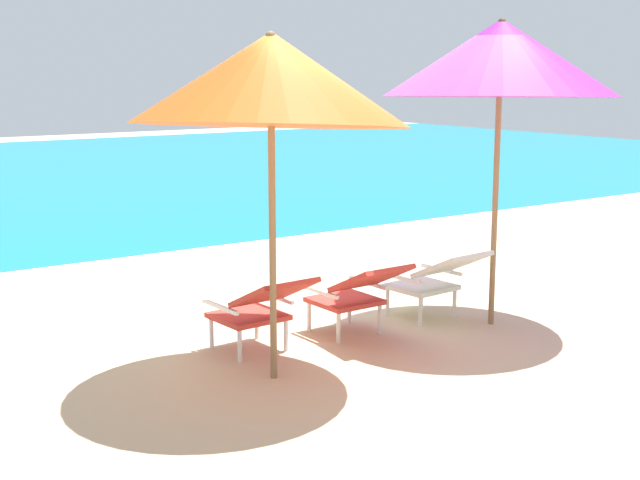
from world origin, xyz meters
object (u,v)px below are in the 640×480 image
lounge_chair_right (435,277)px  lounge_chair_center (357,291)px  lounge_chair_left (260,306)px  beach_umbrella_left (271,79)px  beach_umbrella_right (501,58)px

lounge_chair_right → lounge_chair_center: bearing=-179.6°
lounge_chair_left → lounge_chair_center: (0.91, -0.05, 0.00)m
lounge_chair_center → lounge_chair_right: bearing=0.4°
lounge_chair_right → beach_umbrella_left: beach_umbrella_left is taller
lounge_chair_left → lounge_chair_right: size_ratio=0.99×
lounge_chair_center → lounge_chair_right: same height
lounge_chair_right → beach_umbrella_left: bearing=-167.0°
lounge_chair_center → beach_umbrella_right: (1.23, -0.35, 1.91)m
lounge_chair_left → beach_umbrella_right: beach_umbrella_right is taller
beach_umbrella_right → lounge_chair_center: bearing=163.9°
lounge_chair_center → lounge_chair_right: size_ratio=0.97×
lounge_chair_right → beach_umbrella_right: 1.97m
lounge_chair_left → beach_umbrella_right: (2.14, -0.40, 1.91)m
lounge_chair_right → beach_umbrella_left: (-1.98, -0.46, 1.75)m
lounge_chair_right → beach_umbrella_right: beach_umbrella_right is taller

